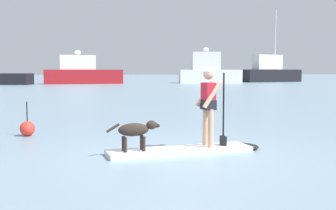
# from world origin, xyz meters

# --- Properties ---
(ground_plane) EXTENTS (400.00, 400.00, 0.00)m
(ground_plane) POSITION_xyz_m (0.00, 0.00, 0.00)
(ground_plane) COLOR gray
(paddleboard) EXTENTS (3.30, 0.94, 0.10)m
(paddleboard) POSITION_xyz_m (0.22, 0.02, 0.05)
(paddleboard) COLOR silver
(paddleboard) RESTS_ON ground_plane
(person_paddler) EXTENTS (0.62, 0.50, 1.61)m
(person_paddler) POSITION_xyz_m (0.63, 0.05, 1.03)
(person_paddler) COLOR tan
(person_paddler) RESTS_ON paddleboard
(dog) EXTENTS (1.08, 0.27, 0.59)m
(dog) POSITION_xyz_m (-0.91, -0.08, 0.50)
(dog) COLOR #2D231E
(dog) RESTS_ON paddleboard
(moored_boat_starboard) EXTENTS (10.27, 2.61, 4.44)m
(moored_boat_starboard) POSITION_xyz_m (0.16, 48.65, 1.45)
(moored_boat_starboard) COLOR maroon
(moored_boat_starboard) RESTS_ON ground_plane
(moored_boat_outer) EXTENTS (9.05, 4.52, 5.02)m
(moored_boat_outer) POSITION_xyz_m (17.70, 47.94, 1.64)
(moored_boat_outer) COLOR white
(moored_boat_outer) RESTS_ON ground_plane
(moored_boat_far_port) EXTENTS (10.66, 4.70, 11.29)m
(moored_boat_far_port) POSITION_xyz_m (29.35, 51.82, 1.60)
(moored_boat_far_port) COLOR black
(moored_boat_far_port) RESTS_ON ground_plane
(marker_buoy) EXTENTS (0.38, 0.38, 0.88)m
(marker_buoy) POSITION_xyz_m (-3.19, 3.11, 0.20)
(marker_buoy) COLOR red
(marker_buoy) RESTS_ON ground_plane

